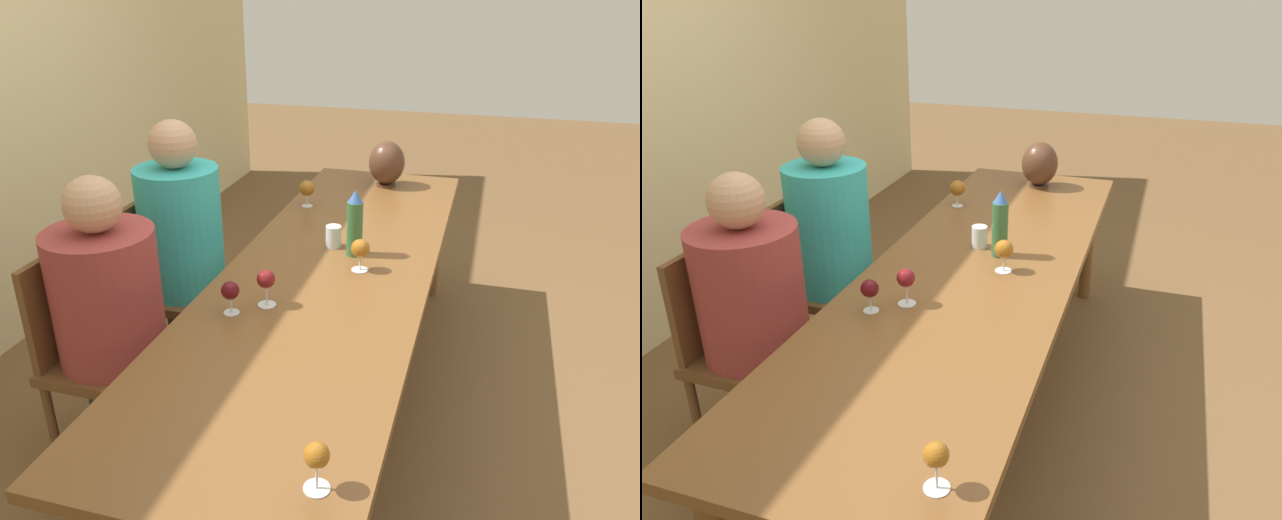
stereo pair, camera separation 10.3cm
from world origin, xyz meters
TOP-DOWN VIEW (x-y plane):
  - ground_plane at (0.00, 0.00)m, footprint 14.00×14.00m
  - dining_table at (0.00, 0.00)m, footprint 2.76×0.82m
  - water_bottle at (0.14, -0.06)m, footprint 0.07×0.07m
  - water_tumbler at (0.20, 0.04)m, footprint 0.07×0.07m
  - vase at (1.13, -0.02)m, footprint 0.20×0.20m
  - wine_glass_0 at (0.68, 0.31)m, footprint 0.08×0.08m
  - wine_glass_1 at (-0.38, 0.14)m, footprint 0.07×0.07m
  - wine_glass_2 at (0.00, -0.12)m, footprint 0.08×0.08m
  - wine_glass_3 at (-1.18, -0.28)m, footprint 0.06×0.06m
  - wine_glass_4 at (-0.47, 0.24)m, footprint 0.07×0.07m
  - chair_near at (-0.49, 0.78)m, footprint 0.44×0.44m
  - chair_far at (0.10, 0.78)m, footprint 0.44×0.44m
  - person_near at (-0.49, 0.70)m, footprint 0.40×0.40m
  - person_far at (0.10, 0.70)m, footprint 0.37×0.37m

SIDE VIEW (x-z plane):
  - ground_plane at x=0.00m, z-range 0.00..0.00m
  - chair_near at x=-0.49m, z-range 0.05..0.94m
  - chair_far at x=0.10m, z-range 0.05..0.94m
  - person_near at x=-0.49m, z-range 0.03..1.22m
  - dining_table at x=0.00m, z-range 0.29..1.02m
  - person_far at x=0.10m, z-range 0.04..1.30m
  - water_tumbler at x=0.20m, z-range 0.72..0.82m
  - wine_glass_4 at x=-0.47m, z-range 0.75..0.87m
  - wine_glass_2 at x=0.00m, z-range 0.75..0.88m
  - wine_glass_3 at x=-1.18m, z-range 0.75..0.88m
  - wine_glass_0 at x=0.68m, z-range 0.75..0.88m
  - wine_glass_1 at x=-0.38m, z-range 0.75..0.89m
  - vase at x=1.13m, z-range 0.73..0.98m
  - water_bottle at x=0.14m, z-range 0.72..1.00m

